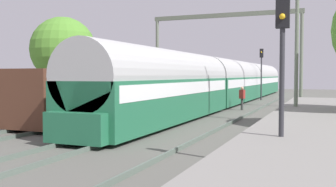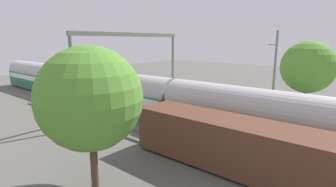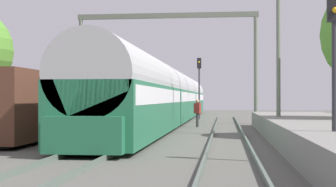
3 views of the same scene
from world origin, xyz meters
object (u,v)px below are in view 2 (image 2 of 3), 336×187
passenger_train (114,90)px  railway_signal_far (99,72)px  freight_car (241,146)px  catenary_gantry (132,56)px  person_crossing (183,106)px

passenger_train → railway_signal_far: railway_signal_far is taller
freight_car → catenary_gantry: 14.55m
passenger_train → freight_car: bearing=-104.7°
passenger_train → catenary_gantry: (0.00, -2.96, 3.69)m
passenger_train → freight_car: passenger_train is taller
freight_car → railway_signal_far: bearing=73.8°
passenger_train → railway_signal_far: (1.92, 5.03, 1.39)m
railway_signal_far → catenary_gantry: 8.54m
freight_car → railway_signal_far: 22.22m
catenary_gantry → railway_signal_far: bearing=76.5°
person_crossing → catenary_gantry: catenary_gantry is taller
freight_car → person_crossing: (6.70, 8.92, -0.44)m
freight_car → person_crossing: bearing=53.1°
passenger_train → freight_car: 16.78m
catenary_gantry → freight_car: bearing=-107.9°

